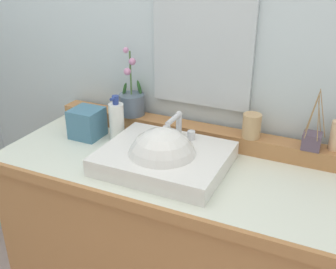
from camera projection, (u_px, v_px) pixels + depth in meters
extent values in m
cube|color=silver|center=(210.00, 11.00, 1.71)|extent=(3.33, 0.20, 2.78)
cube|color=#AC7443|center=(170.00, 251.00, 1.79)|extent=(1.38, 0.57, 0.82)
cube|color=silver|center=(170.00, 167.00, 1.61)|extent=(1.40, 0.59, 0.04)
cube|color=#AC7443|center=(133.00, 206.00, 1.37)|extent=(1.40, 0.02, 0.04)
cube|color=#AC7443|center=(192.00, 132.00, 1.78)|extent=(1.32, 0.09, 0.07)
cube|color=white|center=(164.00, 158.00, 1.56)|extent=(0.48, 0.39, 0.07)
sphere|color=white|center=(162.00, 162.00, 1.55)|extent=(0.28, 0.28, 0.28)
cylinder|color=silver|center=(179.00, 126.00, 1.64)|extent=(0.02, 0.02, 0.10)
cylinder|color=silver|center=(173.00, 119.00, 1.57)|extent=(0.02, 0.11, 0.02)
sphere|color=silver|center=(179.00, 114.00, 1.62)|extent=(0.03, 0.03, 0.03)
cylinder|color=silver|center=(167.00, 130.00, 1.68)|extent=(0.03, 0.03, 0.04)
cylinder|color=silver|center=(191.00, 135.00, 1.63)|extent=(0.03, 0.03, 0.04)
cylinder|color=slate|center=(132.00, 104.00, 1.86)|extent=(0.12, 0.12, 0.10)
cylinder|color=tan|center=(131.00, 96.00, 1.84)|extent=(0.10, 0.10, 0.01)
cylinder|color=#476B38|center=(131.00, 73.00, 1.80)|extent=(0.01, 0.01, 0.20)
ellipsoid|color=#387033|center=(140.00, 89.00, 1.86)|extent=(0.04, 0.04, 0.09)
ellipsoid|color=#387033|center=(139.00, 90.00, 1.85)|extent=(0.04, 0.04, 0.08)
ellipsoid|color=#387033|center=(125.00, 90.00, 1.85)|extent=(0.03, 0.03, 0.07)
sphere|color=#C883AF|center=(127.00, 72.00, 1.79)|extent=(0.03, 0.03, 0.03)
sphere|color=#C883AF|center=(132.00, 61.00, 1.77)|extent=(0.03, 0.03, 0.03)
sphere|color=#C883AF|center=(126.00, 50.00, 1.77)|extent=(0.03, 0.03, 0.03)
cylinder|color=tan|center=(252.00, 126.00, 1.63)|extent=(0.07, 0.07, 0.10)
cube|color=#554455|center=(312.00, 141.00, 1.55)|extent=(0.07, 0.07, 0.06)
cylinder|color=#9E7A4C|center=(323.00, 114.00, 1.49)|extent=(0.05, 0.01, 0.19)
cylinder|color=#9E7A4C|center=(320.00, 118.00, 1.52)|extent=(0.03, 0.03, 0.14)
cylinder|color=#9E7A4C|center=(312.00, 114.00, 1.52)|extent=(0.03, 0.04, 0.16)
cylinder|color=#9E7A4C|center=(312.00, 113.00, 1.51)|extent=(0.04, 0.01, 0.18)
cylinder|color=#9E7A4C|center=(312.00, 116.00, 1.49)|extent=(0.03, 0.04, 0.18)
cylinder|color=#9E7A4C|center=(318.00, 118.00, 1.48)|extent=(0.02, 0.05, 0.16)
cylinder|color=white|center=(117.00, 122.00, 1.76)|extent=(0.07, 0.07, 0.17)
cylinder|color=navy|center=(116.00, 102.00, 1.72)|extent=(0.03, 0.03, 0.02)
cylinder|color=navy|center=(115.00, 98.00, 1.72)|extent=(0.03, 0.03, 0.02)
cylinder|color=navy|center=(113.00, 98.00, 1.70)|extent=(0.01, 0.04, 0.01)
cube|color=teal|center=(87.00, 123.00, 1.80)|extent=(0.13, 0.13, 0.13)
cube|color=silver|center=(202.00, 39.00, 1.65)|extent=(0.44, 0.02, 0.57)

